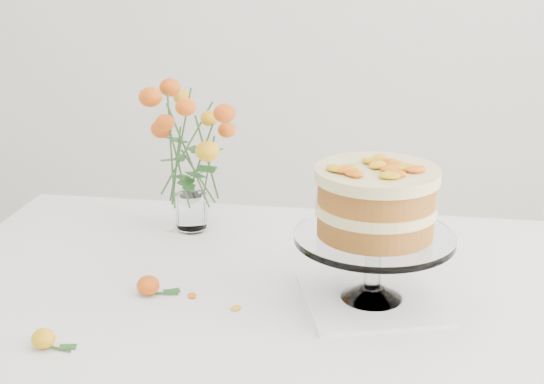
{
  "coord_description": "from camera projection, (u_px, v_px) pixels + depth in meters",
  "views": [
    {
      "loc": [
        0.26,
        -1.45,
        1.46
      ],
      "look_at": [
        0.01,
        0.1,
        0.92
      ],
      "focal_mm": 50.0,
      "sensor_mm": 36.0,
      "label": 1
    }
  ],
  "objects": [
    {
      "name": "stray_petal_b",
      "position": [
        236.0,
        308.0,
        1.49
      ],
      "size": [
        0.03,
        0.02,
        0.0
      ],
      "primitive_type": "ellipsoid",
      "color": "#E5A80E",
      "rests_on": "table"
    },
    {
      "name": "cake_stand",
      "position": [
        376.0,
        209.0,
        1.46
      ],
      "size": [
        0.32,
        0.32,
        0.28
      ],
      "rotation": [
        0.0,
        0.0,
        0.12
      ],
      "color": "white",
      "rests_on": "napkin"
    },
    {
      "name": "rose_vase",
      "position": [
        189.0,
        144.0,
        1.82
      ],
      "size": [
        0.28,
        0.28,
        0.38
      ],
      "rotation": [
        0.0,
        0.0,
        -0.13
      ],
      "color": "white",
      "rests_on": "table"
    },
    {
      "name": "table",
      "position": [
        258.0,
        314.0,
        1.65
      ],
      "size": [
        1.43,
        0.93,
        0.76
      ],
      "color": "tan",
      "rests_on": "ground"
    },
    {
      "name": "loose_rose_near",
      "position": [
        44.0,
        339.0,
        1.35
      ],
      "size": [
        0.08,
        0.04,
        0.04
      ],
      "rotation": [
        0.0,
        0.0,
        -0.2
      ],
      "color": "yellow",
      "rests_on": "table"
    },
    {
      "name": "stray_petal_a",
      "position": [
        192.0,
        296.0,
        1.54
      ],
      "size": [
        0.03,
        0.02,
        0.0
      ],
      "primitive_type": "ellipsoid",
      "color": "#E5A80E",
      "rests_on": "table"
    },
    {
      "name": "napkin",
      "position": [
        371.0,
        299.0,
        1.52
      ],
      "size": [
        0.33,
        0.33,
        0.01
      ],
      "primitive_type": "cube",
      "rotation": [
        0.0,
        0.0,
        0.3
      ],
      "color": "white",
      "rests_on": "table"
    },
    {
      "name": "loose_rose_far",
      "position": [
        148.0,
        286.0,
        1.55
      ],
      "size": [
        0.09,
        0.05,
        0.04
      ],
      "rotation": [
        0.0,
        0.0,
        0.06
      ],
      "color": "#DC4E0A",
      "rests_on": "table"
    }
  ]
}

